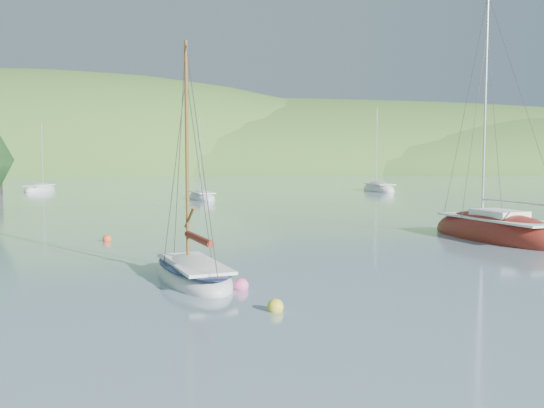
{
  "coord_description": "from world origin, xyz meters",
  "views": [
    {
      "loc": [
        -1.53,
        -18.49,
        4.18
      ],
      "look_at": [
        0.42,
        8.0,
        2.13
      ],
      "focal_mm": 40.0,
      "sensor_mm": 36.0,
      "label": 1
    }
  ],
  "objects": [
    {
      "name": "distant_sloop_b",
      "position": [
        17.14,
        55.15,
        0.19
      ],
      "size": [
        3.56,
        8.14,
        11.27
      ],
      "rotation": [
        0.0,
        0.0,
        0.1
      ],
      "color": "silver",
      "rests_on": "ground"
    },
    {
      "name": "distant_sloop_a",
      "position": [
        -4.08,
        41.83,
        0.16
      ],
      "size": [
        3.76,
        6.51,
        8.78
      ],
      "rotation": [
        0.0,
        0.0,
        0.28
      ],
      "color": "silver",
      "rests_on": "ground"
    },
    {
      "name": "mooring_buoys",
      "position": [
        1.15,
        4.3,
        0.12
      ],
      "size": [
        21.53,
        14.7,
        0.47
      ],
      "color": "gold",
      "rests_on": "ground"
    },
    {
      "name": "ground",
      "position": [
        0.0,
        0.0,
        0.0
      ],
      "size": [
        700.0,
        700.0,
        0.0
      ],
      "primitive_type": "plane",
      "color": "gray",
      "rests_on": "ground"
    },
    {
      "name": "shoreline_hills",
      "position": [
        -9.66,
        172.42,
        0.0
      ],
      "size": [
        690.0,
        135.0,
        56.0
      ],
      "color": "#346024",
      "rests_on": "ground"
    },
    {
      "name": "daysailer_white",
      "position": [
        -2.7,
        1.94,
        0.21
      ],
      "size": [
        3.79,
        6.06,
        8.75
      ],
      "rotation": [
        0.0,
        0.0,
        0.32
      ],
      "color": "silver",
      "rests_on": "ground"
    },
    {
      "name": "distant_sloop_c",
      "position": [
        -24.56,
        57.78,
        0.16
      ],
      "size": [
        3.39,
        6.67,
        9.09
      ],
      "rotation": [
        0.0,
        0.0,
        -0.19
      ],
      "color": "silver",
      "rests_on": "ground"
    },
    {
      "name": "sloop_red",
      "position": [
        12.15,
        11.27,
        0.24
      ],
      "size": [
        5.48,
        9.71,
        13.61
      ],
      "rotation": [
        0.0,
        0.0,
        0.27
      ],
      "color": "maroon",
      "rests_on": "ground"
    }
  ]
}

